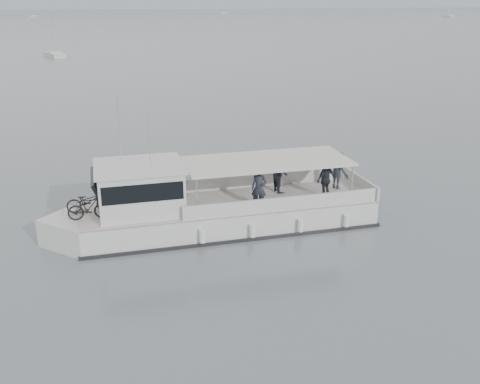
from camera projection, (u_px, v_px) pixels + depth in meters
name	position (u px, v px, depth m)	size (l,w,h in m)	color
ground	(299.00, 208.00, 26.37)	(1400.00, 1400.00, 0.00)	slate
tour_boat	(201.00, 208.00, 23.53)	(14.83, 4.51, 6.18)	silver
moored_fleet	(47.00, 27.00, 189.34)	(449.46, 324.72, 9.98)	silver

